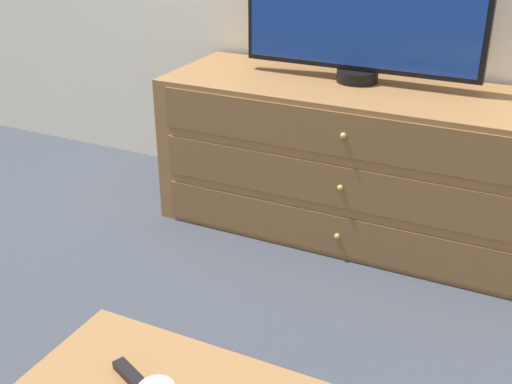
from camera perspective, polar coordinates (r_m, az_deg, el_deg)
name	(u,v)px	position (r m, az deg, el deg)	size (l,w,h in m)	color
ground_plane	(364,197)	(3.03, 9.55, -0.47)	(12.00, 12.00, 0.00)	#383D47
dresser	(363,162)	(2.62, 9.47, 2.67)	(1.62, 0.56, 0.61)	olive
remote_control	(135,380)	(1.37, -10.70, -16.08)	(0.14, 0.08, 0.02)	black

